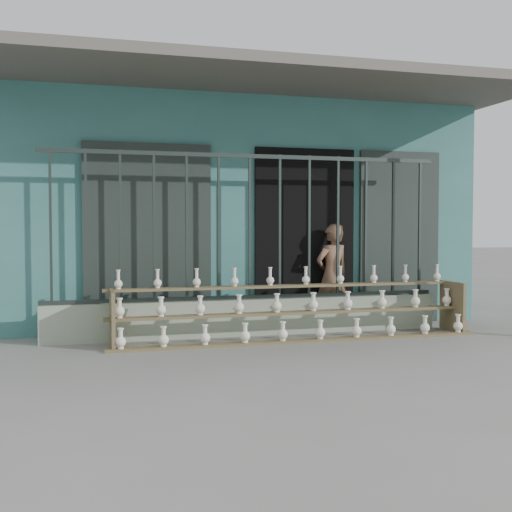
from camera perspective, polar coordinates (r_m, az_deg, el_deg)
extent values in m
plane|color=slate|center=(6.82, 2.25, -8.79)|extent=(60.00, 60.00, 0.00)
cube|color=#346D69|center=(10.87, -4.63, 3.93)|extent=(7.00, 5.00, 3.20)
cube|color=black|center=(8.70, 4.29, 1.62)|extent=(1.40, 0.12, 2.40)
cube|color=black|center=(8.20, -9.58, 1.53)|extent=(1.60, 0.08, 2.40)
cube|color=black|center=(9.23, 12.58, 1.63)|extent=(1.20, 0.08, 2.40)
cube|color=#59544C|center=(8.05, -0.39, 15.55)|extent=(7.40, 2.00, 0.12)
cube|color=#92A38B|center=(8.02, -0.57, -5.45)|extent=(5.00, 0.20, 0.45)
cube|color=#283330|center=(7.68, -17.79, 2.49)|extent=(0.03, 0.03, 1.80)
cube|color=#283330|center=(7.68, -14.87, 2.53)|extent=(0.03, 0.03, 1.80)
cube|color=#283330|center=(7.69, -11.95, 2.56)|extent=(0.03, 0.03, 1.80)
cube|color=#283330|center=(7.72, -9.04, 2.59)|extent=(0.03, 0.03, 1.80)
cube|color=#283330|center=(7.78, -6.17, 2.60)|extent=(0.03, 0.03, 1.80)
cube|color=#283330|center=(7.85, -3.34, 2.62)|extent=(0.03, 0.03, 1.80)
cube|color=#283330|center=(7.94, -0.58, 2.62)|extent=(0.03, 0.03, 1.80)
cube|color=#283330|center=(8.05, 2.12, 2.62)|extent=(0.03, 0.03, 1.80)
cube|color=#283330|center=(8.17, 4.75, 2.61)|extent=(0.03, 0.03, 1.80)
cube|color=#283330|center=(8.32, 7.28, 2.60)|extent=(0.03, 0.03, 1.80)
cube|color=#283330|center=(8.48, 9.73, 2.58)|extent=(0.03, 0.03, 1.80)
cube|color=#283330|center=(8.65, 12.08, 2.56)|extent=(0.03, 0.03, 1.80)
cube|color=#283330|center=(8.84, 14.34, 2.54)|extent=(0.03, 0.03, 1.80)
cube|color=#283330|center=(7.99, -0.58, 8.87)|extent=(5.00, 0.04, 0.05)
cube|color=#283330|center=(7.99, -0.57, -3.67)|extent=(5.00, 0.04, 0.05)
cube|color=brown|center=(7.57, 4.09, -7.54)|extent=(4.50, 0.18, 0.03)
cube|color=brown|center=(7.76, 3.48, -5.05)|extent=(4.50, 0.18, 0.03)
cube|color=brown|center=(7.96, 2.90, -2.68)|extent=(4.50, 0.18, 0.03)
cube|color=brown|center=(7.36, -12.65, -5.49)|extent=(0.04, 0.55, 0.64)
cube|color=brown|center=(8.69, 17.06, -4.30)|extent=(0.04, 0.55, 0.64)
imported|color=brown|center=(8.65, 6.79, -1.75)|extent=(0.58, 0.46, 1.39)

